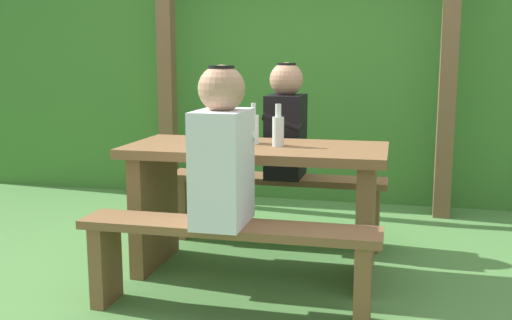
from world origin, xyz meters
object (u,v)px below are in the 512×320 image
object	(u,v)px
bench_near	(228,250)
bottle_center	(253,128)
drinking_glass	(227,137)
cell_phone	(212,143)
person_black_coat	(286,125)
bottle_left	(231,124)
bottle_right	(278,129)
bench_far	(276,195)
person_white_shirt	(222,152)
picnic_table	(256,187)

from	to	relation	value
bench_near	bottle_center	world-z (taller)	bottle_center
drinking_glass	cell_phone	distance (m)	0.11
person_black_coat	bottle_center	distance (m)	0.53
bench_near	bottle_left	distance (m)	0.85
bottle_left	bottle_right	bearing A→B (deg)	-17.72
bench_far	cell_phone	world-z (taller)	cell_phone
cell_phone	bottle_right	bearing A→B (deg)	21.05
person_black_coat	cell_phone	bearing A→B (deg)	-118.04
person_white_shirt	bottle_center	bearing A→B (deg)	90.37
bench_far	bottle_center	world-z (taller)	bottle_center
picnic_table	bottle_right	distance (m)	0.34
person_black_coat	cell_phone	size ratio (longest dim) A/B	5.14
bench_near	bottle_center	bearing A→B (deg)	92.40
bench_near	person_black_coat	world-z (taller)	person_black_coat
bench_far	drinking_glass	distance (m)	0.77
picnic_table	drinking_glass	distance (m)	0.31
bottle_left	bottle_center	size ratio (longest dim) A/B	1.09
bench_near	bottle_center	size ratio (longest dim) A/B	6.20
bottle_left	bottle_center	xyz separation A→B (m)	(0.14, -0.05, -0.01)
person_black_coat	bottle_left	world-z (taller)	person_black_coat
bench_far	person_white_shirt	xyz separation A→B (m)	(-0.02, -1.14, 0.46)
bench_near	bottle_left	bearing A→B (deg)	104.19
bottle_left	bench_near	bearing A→B (deg)	-75.81
picnic_table	bottle_center	distance (m)	0.32
picnic_table	bottle_center	size ratio (longest dim) A/B	6.20
picnic_table	drinking_glass	bearing A→B (deg)	-168.11
bottle_left	bottle_right	size ratio (longest dim) A/B	1.09
bench_far	bottle_center	xyz separation A→B (m)	(-0.03, -0.52, 0.49)
bottle_left	person_black_coat	bearing A→B (deg)	64.17
drinking_glass	bottle_left	bearing A→B (deg)	97.50
bench_near	cell_phone	size ratio (longest dim) A/B	10.00
bench_near	person_black_coat	distance (m)	1.23
person_black_coat	cell_phone	distance (m)	0.65
cell_phone	bottle_center	bearing A→B (deg)	33.59
person_black_coat	bottle_center	world-z (taller)	person_black_coat
bench_near	cell_phone	bearing A→B (deg)	113.50
person_white_shirt	bottle_right	world-z (taller)	person_white_shirt
person_white_shirt	drinking_glass	xyz separation A→B (m)	(-0.13, 0.54, -0.01)
bench_far	person_white_shirt	bearing A→B (deg)	-91.10
bench_far	cell_phone	size ratio (longest dim) A/B	10.00
bench_near	person_white_shirt	world-z (taller)	person_white_shirt
drinking_glass	bottle_right	world-z (taller)	bottle_right
bench_near	drinking_glass	world-z (taller)	drinking_glass
bench_far	person_black_coat	bearing A→B (deg)	-3.18
picnic_table	bottle_right	bearing A→B (deg)	1.59
person_black_coat	drinking_glass	world-z (taller)	person_black_coat
person_black_coat	drinking_glass	xyz separation A→B (m)	(-0.21, -0.60, -0.01)
bottle_left	picnic_table	bearing A→B (deg)	-29.68
bottle_right	cell_phone	world-z (taller)	bottle_right
bench_far	person_white_shirt	world-z (taller)	person_white_shirt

